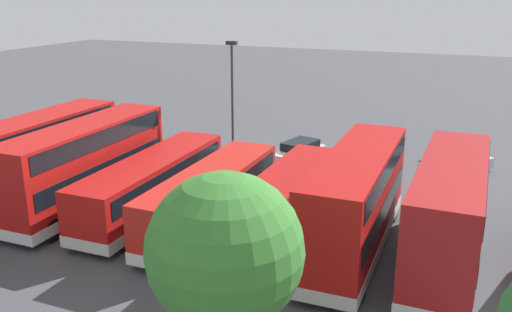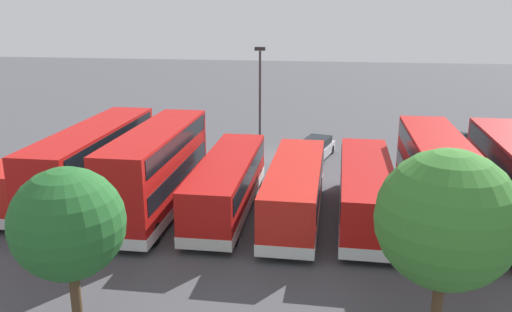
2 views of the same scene
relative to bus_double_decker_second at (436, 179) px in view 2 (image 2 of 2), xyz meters
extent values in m
plane|color=#47474C|center=(8.78, -11.18, -2.45)|extent=(140.00, 140.00, 0.00)
cube|color=silver|center=(-3.83, -0.11, -1.82)|extent=(2.78, 10.63, 0.55)
cube|color=black|center=(-3.93, -5.42, -0.20)|extent=(2.25, 0.10, 1.10)
cylinder|color=black|center=(-2.78, -4.01, -1.90)|extent=(0.32, 1.11, 1.10)
cylinder|color=black|center=(-5.03, -3.97, -1.90)|extent=(0.32, 1.11, 1.10)
cylinder|color=black|center=(-2.64, 3.74, -1.90)|extent=(0.32, 1.11, 1.10)
cube|color=#B71411|center=(0.00, 0.00, 0.00)|extent=(2.55, 10.79, 4.20)
cube|color=silver|center=(0.00, 0.00, -1.82)|extent=(2.59, 10.83, 0.55)
cube|color=black|center=(0.00, 0.00, -0.20)|extent=(2.61, 9.99, 0.90)
cube|color=black|center=(0.00, 0.00, 1.50)|extent=(2.61, 9.99, 0.90)
cube|color=black|center=(0.00, -5.42, -0.20)|extent=(2.25, 0.06, 1.10)
cylinder|color=black|center=(1.13, -3.99, -1.90)|extent=(0.30, 1.10, 1.10)
cylinder|color=black|center=(-1.12, -3.99, -1.90)|extent=(0.30, 1.10, 1.10)
cylinder|color=black|center=(1.12, 4.00, -1.90)|extent=(0.30, 1.10, 1.10)
cylinder|color=black|center=(-1.13, 4.00, -1.90)|extent=(0.30, 1.10, 1.10)
cube|color=#B71411|center=(3.35, -0.30, -0.80)|extent=(2.72, 11.02, 2.60)
cube|color=silver|center=(3.35, -0.30, -1.82)|extent=(2.76, 11.06, 0.55)
cube|color=black|center=(3.35, -0.30, -0.20)|extent=(2.77, 10.22, 0.90)
cube|color=black|center=(3.26, -5.83, -0.20)|extent=(2.25, 0.09, 1.10)
cylinder|color=black|center=(4.41, -4.41, -1.90)|extent=(0.32, 1.10, 1.10)
cylinder|color=black|center=(2.16, -4.38, -1.90)|extent=(0.32, 1.10, 1.10)
cylinder|color=black|center=(4.54, 3.77, -1.90)|extent=(0.32, 1.10, 1.10)
cylinder|color=black|center=(2.29, 3.80, -1.90)|extent=(0.32, 1.10, 1.10)
cube|color=red|center=(6.96, 0.17, -0.80)|extent=(2.65, 10.58, 2.60)
cube|color=silver|center=(6.96, 0.17, -1.82)|extent=(2.69, 10.62, 0.55)
cube|color=black|center=(6.96, 0.17, -0.20)|extent=(2.70, 9.78, 0.90)
cube|color=black|center=(6.91, -5.14, -0.20)|extent=(2.25, 0.08, 1.10)
cylinder|color=black|center=(8.05, -3.72, -1.90)|extent=(0.31, 1.10, 1.10)
cylinder|color=black|center=(5.80, -3.70, -1.90)|extent=(0.31, 1.10, 1.10)
cylinder|color=black|center=(8.12, 4.04, -1.90)|extent=(0.31, 1.10, 1.10)
cylinder|color=black|center=(5.87, 4.06, -1.90)|extent=(0.31, 1.10, 1.10)
cube|color=#B71411|center=(10.64, -0.37, -0.80)|extent=(2.60, 11.16, 2.60)
cube|color=silver|center=(10.64, -0.37, -1.82)|extent=(2.64, 11.20, 0.55)
cube|color=black|center=(10.64, -0.37, -0.20)|extent=(2.66, 10.36, 0.90)
cube|color=black|center=(10.67, -5.97, -0.20)|extent=(2.25, 0.07, 1.10)
cylinder|color=black|center=(11.78, -4.54, -1.90)|extent=(0.31, 1.10, 1.10)
cylinder|color=black|center=(9.53, -4.55, -1.90)|extent=(0.31, 1.10, 1.10)
cylinder|color=black|center=(11.75, 3.81, -1.90)|extent=(0.31, 1.10, 1.10)
cylinder|color=black|center=(9.50, 3.80, -1.90)|extent=(0.31, 1.10, 1.10)
cube|color=#B71411|center=(14.28, 0.23, 0.00)|extent=(2.59, 10.96, 4.20)
cube|color=silver|center=(14.28, 0.23, -1.82)|extent=(2.63, 11.00, 0.55)
cube|color=black|center=(14.28, 0.23, -0.20)|extent=(2.65, 10.16, 0.90)
cube|color=black|center=(14.28, 0.23, 1.50)|extent=(2.65, 10.16, 0.90)
cube|color=black|center=(14.26, -5.27, -0.20)|extent=(2.25, 0.07, 1.10)
cylinder|color=black|center=(15.39, -3.85, -1.90)|extent=(0.30, 1.10, 1.10)
cylinder|color=black|center=(13.14, -3.84, -1.90)|extent=(0.30, 1.10, 1.10)
cylinder|color=black|center=(15.42, 4.30, -1.90)|extent=(0.30, 1.10, 1.10)
cylinder|color=black|center=(13.17, 4.31, -1.90)|extent=(0.30, 1.10, 1.10)
cube|color=#B71411|center=(17.74, 0.37, 0.00)|extent=(2.59, 11.70, 4.20)
cube|color=silver|center=(17.74, 0.37, -1.82)|extent=(2.63, 11.74, 0.55)
cube|color=black|center=(17.74, 0.37, -0.20)|extent=(2.65, 10.90, 0.90)
cube|color=black|center=(17.74, 0.37, 1.50)|extent=(2.65, 10.90, 0.90)
cube|color=black|center=(17.76, -5.51, -0.20)|extent=(2.25, 0.07, 1.10)
cylinder|color=black|center=(18.88, -4.07, -1.90)|extent=(0.30, 1.10, 1.10)
cylinder|color=black|center=(16.63, -4.08, -1.90)|extent=(0.30, 1.10, 1.10)
cylinder|color=black|center=(18.85, 4.82, -1.90)|extent=(0.30, 1.10, 1.10)
cylinder|color=black|center=(16.60, 4.81, -1.90)|extent=(0.30, 1.10, 1.10)
cube|color=red|center=(21.22, -0.61, -0.80)|extent=(2.74, 10.14, 2.60)
cube|color=silver|center=(21.22, -0.61, -1.82)|extent=(2.78, 10.18, 0.55)
cube|color=black|center=(21.22, -0.61, -0.20)|extent=(2.79, 9.34, 0.90)
cube|color=black|center=(21.12, -5.68, -0.20)|extent=(2.25, 0.10, 1.10)
cylinder|color=black|center=(22.27, -4.27, -1.90)|extent=(0.32, 1.11, 1.10)
cylinder|color=black|center=(20.03, -4.23, -1.90)|extent=(0.32, 1.11, 1.10)
cylinder|color=black|center=(20.16, 3.06, -1.90)|extent=(0.32, 1.11, 1.10)
cube|color=silver|center=(-3.84, -15.02, -1.92)|extent=(4.18, 4.02, 0.70)
cube|color=black|center=(-3.69, -15.15, -1.29)|extent=(2.89, 2.83, 0.55)
cylinder|color=black|center=(-5.42, -14.68, -2.13)|extent=(0.62, 0.59, 0.64)
cylinder|color=black|center=(-4.35, -13.49, -2.13)|extent=(0.62, 0.59, 0.64)
cylinder|color=black|center=(-3.33, -16.55, -2.13)|extent=(0.62, 0.59, 0.64)
cylinder|color=black|center=(-2.26, -15.36, -2.13)|extent=(0.62, 0.59, 0.64)
cube|color=silver|center=(6.29, -11.48, -1.92)|extent=(2.81, 4.52, 0.70)
cube|color=black|center=(6.24, -11.67, -1.29)|extent=(2.23, 2.85, 0.55)
cylinder|color=black|center=(5.89, -9.83, -2.13)|extent=(0.38, 0.67, 0.64)
cylinder|color=black|center=(7.44, -10.23, -2.13)|extent=(0.38, 0.67, 0.64)
cylinder|color=black|center=(5.13, -12.73, -2.13)|extent=(0.38, 0.67, 0.64)
cylinder|color=black|center=(6.68, -13.14, -2.13)|extent=(0.38, 0.67, 0.64)
cylinder|color=#38383D|center=(10.12, -9.25, 1.48)|extent=(0.16, 0.16, 7.86)
cube|color=#262628|center=(10.12, -9.25, 5.56)|extent=(0.70, 0.30, 0.24)
cylinder|color=#4C3823|center=(1.60, 9.93, -1.03)|extent=(0.36, 0.36, 2.83)
sphere|color=#387A2D|center=(1.60, 9.93, 1.94)|extent=(4.43, 4.43, 4.43)
cylinder|color=#4C3823|center=(13.62, 10.93, -1.15)|extent=(0.36, 0.36, 2.59)
sphere|color=#236028|center=(13.62, 10.93, 1.45)|extent=(3.76, 3.76, 3.76)
camera|label=1|loc=(-4.29, 22.13, 8.84)|focal=38.24mm
camera|label=2|loc=(5.25, 25.56, 8.28)|focal=36.56mm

